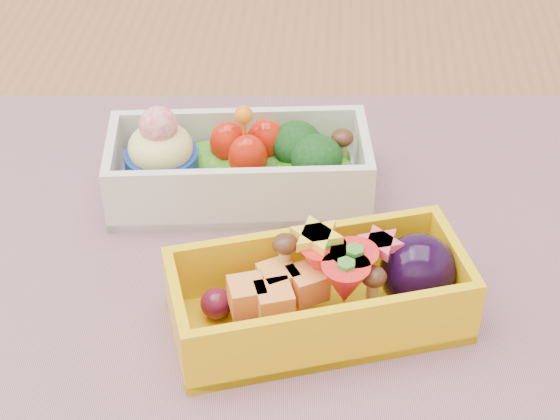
# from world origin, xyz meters

# --- Properties ---
(table) EXTENTS (1.20, 0.80, 0.75)m
(table) POSITION_xyz_m (0.00, 0.00, 0.65)
(table) COLOR brown
(table) RESTS_ON ground
(placemat) EXTENTS (0.56, 0.45, 0.00)m
(placemat) POSITION_xyz_m (-0.02, -0.01, 0.75)
(placemat) COLOR #91646B
(placemat) RESTS_ON table
(bento_white) EXTENTS (0.19, 0.10, 0.08)m
(bento_white) POSITION_xyz_m (-0.05, 0.05, 0.78)
(bento_white) COLOR silver
(bento_white) RESTS_ON placemat
(bento_yellow) EXTENTS (0.19, 0.13, 0.06)m
(bento_yellow) POSITION_xyz_m (0.02, -0.07, 0.78)
(bento_yellow) COLOR yellow
(bento_yellow) RESTS_ON placemat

